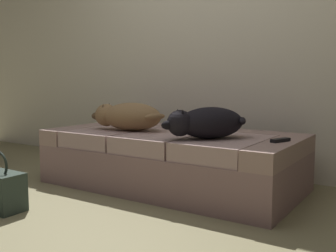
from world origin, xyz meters
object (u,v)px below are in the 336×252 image
object	(u,v)px
dog_dark	(206,123)
handbag	(0,190)
dog_tan	(127,116)
couch	(172,159)
tv_remote	(280,140)

from	to	relation	value
dog_dark	handbag	size ratio (longest dim) A/B	1.48
dog_tan	dog_dark	xyz separation A→B (m)	(0.72, -0.06, -0.00)
couch	dog_tan	bearing A→B (deg)	-161.82
dog_tan	dog_dark	distance (m)	0.72
couch	tv_remote	world-z (taller)	tv_remote
dog_dark	dog_tan	bearing A→B (deg)	175.07
couch	handbag	distance (m)	1.23
dog_dark	handbag	world-z (taller)	dog_dark
couch	dog_tan	size ratio (longest dim) A/B	3.00
dog_tan	dog_dark	world-z (taller)	dog_tan
couch	handbag	size ratio (longest dim) A/B	5.02
couch	dog_dark	world-z (taller)	dog_dark
dog_tan	tv_remote	size ratio (longest dim) A/B	4.22
handbag	tv_remote	bearing A→B (deg)	35.69
dog_dark	tv_remote	distance (m)	0.50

